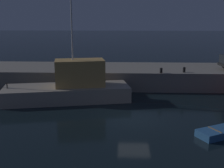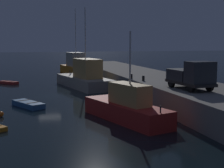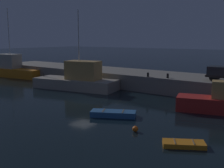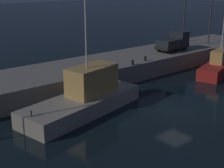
{
  "view_description": "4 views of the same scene",
  "coord_description": "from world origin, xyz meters",
  "px_view_note": "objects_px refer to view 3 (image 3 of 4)",
  "views": [
    {
      "loc": [
        -0.8,
        -20.88,
        7.75
      ],
      "look_at": [
        -2.0,
        6.07,
        1.47
      ],
      "focal_mm": 45.63,
      "sensor_mm": 36.0,
      "label": 1
    },
    {
      "loc": [
        38.64,
        -3.23,
        6.23
      ],
      "look_at": [
        3.32,
        6.55,
        1.56
      ],
      "focal_mm": 54.06,
      "sensor_mm": 36.0,
      "label": 2
    },
    {
      "loc": [
        20.07,
        -21.37,
        6.86
      ],
      "look_at": [
        0.66,
        4.44,
        1.48
      ],
      "focal_mm": 43.58,
      "sensor_mm": 36.0,
      "label": 3
    },
    {
      "loc": [
        -20.91,
        -16.43,
        10.87
      ],
      "look_at": [
        -2.16,
        6.17,
        1.54
      ],
      "focal_mm": 51.27,
      "sensor_mm": 36.0,
      "label": 4
    }
  ],
  "objects_px": {
    "fishing_boat_blue": "(13,69)",
    "dinghy_orange_near": "(184,144)",
    "rowboat_white_mid": "(113,114)",
    "mooring_buoy_mid": "(135,129)",
    "bollard_central": "(148,75)",
    "bollard_west": "(168,76)",
    "fishing_boat_white": "(78,80)"
  },
  "relations": [
    {
      "from": "rowboat_white_mid",
      "to": "fishing_boat_white",
      "type": "bearing_deg",
      "value": 146.77
    },
    {
      "from": "fishing_boat_blue",
      "to": "dinghy_orange_near",
      "type": "xyz_separation_m",
      "value": [
        38.08,
        -12.6,
        -1.22
      ]
    },
    {
      "from": "rowboat_white_mid",
      "to": "bollard_central",
      "type": "bearing_deg",
      "value": 104.53
    },
    {
      "from": "rowboat_white_mid",
      "to": "mooring_buoy_mid",
      "type": "height_order",
      "value": "rowboat_white_mid"
    },
    {
      "from": "fishing_boat_white",
      "to": "bollard_central",
      "type": "bearing_deg",
      "value": 21.6
    },
    {
      "from": "rowboat_white_mid",
      "to": "fishing_boat_blue",
      "type": "bearing_deg",
      "value": 162.05
    },
    {
      "from": "fishing_boat_blue",
      "to": "dinghy_orange_near",
      "type": "relative_size",
      "value": 4.3
    },
    {
      "from": "fishing_boat_blue",
      "to": "bollard_central",
      "type": "distance_m",
      "value": 27.44
    },
    {
      "from": "fishing_boat_white",
      "to": "rowboat_white_mid",
      "type": "relative_size",
      "value": 2.95
    },
    {
      "from": "mooring_buoy_mid",
      "to": "bollard_west",
      "type": "bearing_deg",
      "value": 106.54
    },
    {
      "from": "dinghy_orange_near",
      "to": "bollard_west",
      "type": "bearing_deg",
      "value": 119.24
    },
    {
      "from": "fishing_boat_blue",
      "to": "bollard_west",
      "type": "xyz_separation_m",
      "value": [
        29.88,
        2.03,
        0.96
      ]
    },
    {
      "from": "mooring_buoy_mid",
      "to": "dinghy_orange_near",
      "type": "bearing_deg",
      "value": -6.96
    },
    {
      "from": "dinghy_orange_near",
      "to": "bollard_west",
      "type": "height_order",
      "value": "bollard_west"
    },
    {
      "from": "fishing_boat_white",
      "to": "dinghy_orange_near",
      "type": "bearing_deg",
      "value": -28.29
    },
    {
      "from": "mooring_buoy_mid",
      "to": "bollard_central",
      "type": "height_order",
      "value": "bollard_central"
    },
    {
      "from": "dinghy_orange_near",
      "to": "mooring_buoy_mid",
      "type": "height_order",
      "value": "mooring_buoy_mid"
    },
    {
      "from": "dinghy_orange_near",
      "to": "rowboat_white_mid",
      "type": "relative_size",
      "value": 0.69
    },
    {
      "from": "fishing_boat_blue",
      "to": "fishing_boat_white",
      "type": "xyz_separation_m",
      "value": [
        18.4,
        -2.01,
        -0.08
      ]
    },
    {
      "from": "rowboat_white_mid",
      "to": "dinghy_orange_near",
      "type": "bearing_deg",
      "value": -19.71
    },
    {
      "from": "mooring_buoy_mid",
      "to": "bollard_west",
      "type": "xyz_separation_m",
      "value": [
        -4.2,
        14.15,
        2.12
      ]
    },
    {
      "from": "fishing_boat_blue",
      "to": "bollard_central",
      "type": "xyz_separation_m",
      "value": [
        27.38,
        1.55,
        0.96
      ]
    },
    {
      "from": "bollard_west",
      "to": "fishing_boat_blue",
      "type": "bearing_deg",
      "value": -176.11
    },
    {
      "from": "fishing_boat_white",
      "to": "rowboat_white_mid",
      "type": "bearing_deg",
      "value": -33.23
    },
    {
      "from": "dinghy_orange_near",
      "to": "bollard_central",
      "type": "distance_m",
      "value": 17.87
    },
    {
      "from": "fishing_boat_blue",
      "to": "mooring_buoy_mid",
      "type": "height_order",
      "value": "fishing_boat_blue"
    },
    {
      "from": "rowboat_white_mid",
      "to": "mooring_buoy_mid",
      "type": "xyz_separation_m",
      "value": [
        3.76,
        -2.29,
        -0.03
      ]
    },
    {
      "from": "fishing_boat_blue",
      "to": "rowboat_white_mid",
      "type": "xyz_separation_m",
      "value": [
        30.33,
        -9.83,
        -1.13
      ]
    },
    {
      "from": "fishing_boat_blue",
      "to": "fishing_boat_white",
      "type": "relative_size",
      "value": 1.0
    },
    {
      "from": "fishing_boat_white",
      "to": "mooring_buoy_mid",
      "type": "bearing_deg",
      "value": -32.79
    },
    {
      "from": "mooring_buoy_mid",
      "to": "rowboat_white_mid",
      "type": "bearing_deg",
      "value": 148.64
    },
    {
      "from": "mooring_buoy_mid",
      "to": "bollard_west",
      "type": "height_order",
      "value": "bollard_west"
    }
  ]
}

